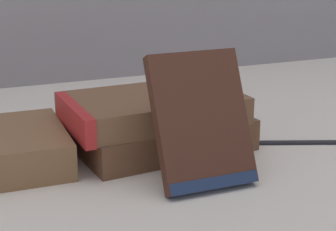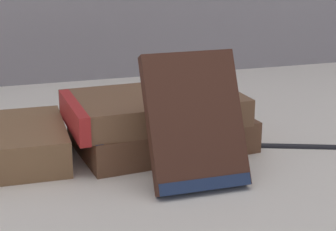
% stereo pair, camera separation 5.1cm
% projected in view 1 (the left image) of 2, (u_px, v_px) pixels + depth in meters
% --- Properties ---
extents(ground_plane, '(3.00, 3.00, 0.00)m').
position_uv_depth(ground_plane, '(143.00, 151.00, 0.66)').
color(ground_plane, silver).
extents(book_flat_bottom, '(0.21, 0.15, 0.04)m').
position_uv_depth(book_flat_bottom, '(155.00, 133.00, 0.67)').
color(book_flat_bottom, brown).
rests_on(book_flat_bottom, ground_plane).
extents(book_flat_top, '(0.20, 0.13, 0.03)m').
position_uv_depth(book_flat_top, '(149.00, 109.00, 0.65)').
color(book_flat_top, brown).
rests_on(book_flat_top, book_flat_bottom).
extents(book_leaning_front, '(0.10, 0.07, 0.13)m').
position_uv_depth(book_leaning_front, '(202.00, 125.00, 0.56)').
color(book_leaning_front, '#422319').
rests_on(book_leaning_front, ground_plane).
extents(pocket_watch, '(0.05, 0.05, 0.01)m').
position_uv_depth(pocket_watch, '(192.00, 96.00, 0.63)').
color(pocket_watch, white).
rests_on(pocket_watch, book_flat_top).
extents(fountain_pen, '(0.12, 0.05, 0.01)m').
position_uv_depth(fountain_pen, '(301.00, 140.00, 0.69)').
color(fountain_pen, black).
rests_on(fountain_pen, ground_plane).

